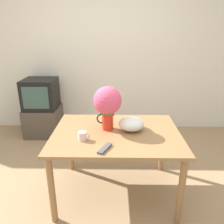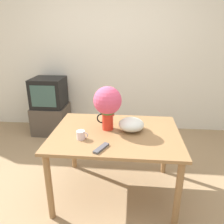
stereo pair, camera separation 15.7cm
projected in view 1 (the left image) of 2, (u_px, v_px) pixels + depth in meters
name	position (u px, v px, depth m)	size (l,w,h in m)	color
ground_plane	(97.00, 197.00, 2.33)	(12.00, 12.00, 0.00)	#9E7F5B
wall_back	(105.00, 55.00, 3.66)	(8.00, 0.05, 2.60)	silver
table	(116.00, 140.00, 2.21)	(1.26, 0.95, 0.72)	olive
flower_vase	(108.00, 104.00, 2.14)	(0.28, 0.28, 0.45)	red
coffee_mug	(83.00, 136.00, 2.00)	(0.11, 0.08, 0.08)	silver
white_bowl	(131.00, 124.00, 2.20)	(0.26, 0.26, 0.13)	silver
remote_control	(105.00, 148.00, 1.85)	(0.12, 0.19, 0.02)	#4C4C51
tv_stand	(44.00, 121.00, 3.72)	(0.56, 0.53, 0.47)	#4C4238
tv_set	(41.00, 94.00, 3.55)	(0.51, 0.49, 0.48)	black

